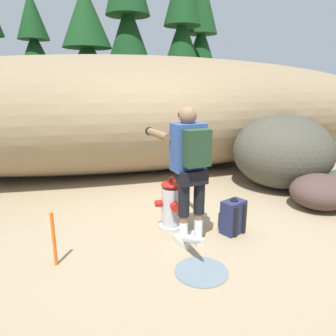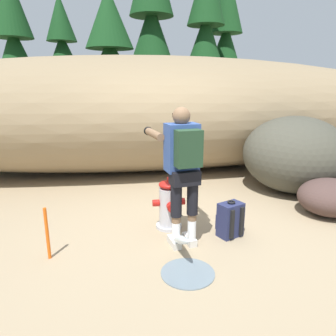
% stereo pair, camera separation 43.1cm
% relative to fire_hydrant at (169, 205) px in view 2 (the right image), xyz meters
% --- Properties ---
extents(ground_plane, '(56.00, 56.00, 0.04)m').
position_rel_fire_hydrant_xyz_m(ground_plane, '(0.17, -0.09, -0.34)').
color(ground_plane, '#998466').
extents(dirt_embankment, '(14.40, 3.20, 2.47)m').
position_rel_fire_hydrant_xyz_m(dirt_embankment, '(0.17, 3.13, 0.92)').
color(dirt_embankment, '#897556').
rests_on(dirt_embankment, ground_plane).
extents(fire_hydrant, '(0.44, 0.39, 0.71)m').
position_rel_fire_hydrant_xyz_m(fire_hydrant, '(0.00, 0.00, 0.00)').
color(fire_hydrant, '#B2B2B7').
rests_on(fire_hydrant, ground_plane).
extents(hydrant_water_jet, '(0.56, 1.22, 0.51)m').
position_rel_fire_hydrant_xyz_m(hydrant_water_jet, '(0.00, -0.76, -0.21)').
color(hydrant_water_jet, silver).
rests_on(hydrant_water_jet, ground_plane).
extents(utility_worker, '(0.62, 1.02, 1.64)m').
position_rel_fire_hydrant_xyz_m(utility_worker, '(0.07, -0.45, 0.71)').
color(utility_worker, beige).
rests_on(utility_worker, ground_plane).
extents(spare_backpack, '(0.35, 0.35, 0.47)m').
position_rel_fire_hydrant_xyz_m(spare_backpack, '(0.72, -0.37, -0.11)').
color(spare_backpack, '#23284C').
rests_on(spare_backpack, ground_plane).
extents(boulder_large, '(2.44, 2.43, 1.35)m').
position_rel_fire_hydrant_xyz_m(boulder_large, '(2.45, 1.10, 0.35)').
color(boulder_large, '#434237').
rests_on(boulder_large, ground_plane).
extents(boulder_mid, '(1.00, 0.93, 0.54)m').
position_rel_fire_hydrant_xyz_m(boulder_mid, '(2.43, 0.02, -0.05)').
color(boulder_mid, '#493531').
rests_on(boulder_mid, ground_plane).
extents(pine_tree_far_left, '(2.20, 2.20, 5.93)m').
position_rel_fire_hydrant_xyz_m(pine_tree_far_left, '(-4.09, 9.01, 2.76)').
color(pine_tree_far_left, '#47331E').
rests_on(pine_tree_far_left, ground_plane).
extents(pine_tree_left, '(1.83, 1.83, 5.31)m').
position_rel_fire_hydrant_xyz_m(pine_tree_left, '(-2.54, 9.98, 2.90)').
color(pine_tree_left, '#47331E').
rests_on(pine_tree_left, ground_plane).
extents(pine_tree_center, '(2.43, 2.43, 4.91)m').
position_rel_fire_hydrant_xyz_m(pine_tree_center, '(-0.67, 7.27, 2.37)').
color(pine_tree_center, '#47331E').
rests_on(pine_tree_center, ground_plane).
extents(pine_tree_right, '(2.53, 2.53, 7.21)m').
position_rel_fire_hydrant_xyz_m(pine_tree_right, '(0.90, 8.64, 3.50)').
color(pine_tree_right, '#47331E').
rests_on(pine_tree_right, ground_plane).
extents(pine_tree_far_right, '(2.17, 2.17, 6.54)m').
position_rel_fire_hydrant_xyz_m(pine_tree_far_right, '(2.89, 8.32, 3.25)').
color(pine_tree_far_right, '#47331E').
rests_on(pine_tree_far_right, ground_plane).
extents(pine_tree_ridge_end, '(2.06, 2.06, 6.29)m').
position_rel_fire_hydrant_xyz_m(pine_tree_ridge_end, '(4.05, 9.32, 3.17)').
color(pine_tree_ridge_end, '#47331E').
rests_on(pine_tree_ridge_end, ground_plane).
extents(survey_stake, '(0.04, 0.04, 0.60)m').
position_rel_fire_hydrant_xyz_m(survey_stake, '(-1.45, -0.54, -0.02)').
color(survey_stake, '#E55914').
rests_on(survey_stake, ground_plane).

